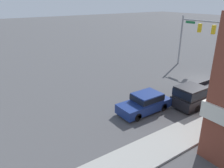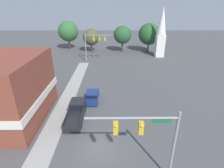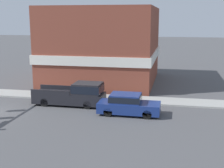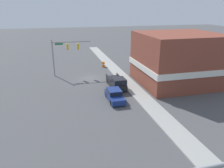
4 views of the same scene
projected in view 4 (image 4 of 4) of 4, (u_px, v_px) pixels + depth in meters
The scene contains 7 objects.
ground_plane at pixel (90, 78), 38.73m from camera, with size 200.00×200.00×0.00m, color #4C4C4F.
sidewalk_curb at pixel (121, 76), 40.04m from camera, with size 2.40×60.00×0.14m.
near_signal_assembly at pixel (65, 50), 39.13m from camera, with size 6.92×0.49×6.57m.
car_lead at pixel (115, 95), 29.45m from camera, with size 1.84×4.54×1.54m.
pickup_truck_parked at pixel (117, 82), 33.90m from camera, with size 1.97×5.78×1.89m.
construction_barrel at pixel (103, 64), 45.78m from camera, with size 0.62×0.62×1.11m.
corner_brick_building at pixel (178, 59), 35.36m from camera, with size 12.63×11.61×8.12m.
Camera 4 is at (5.44, 36.60, 12.09)m, focal length 35.00 mm.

